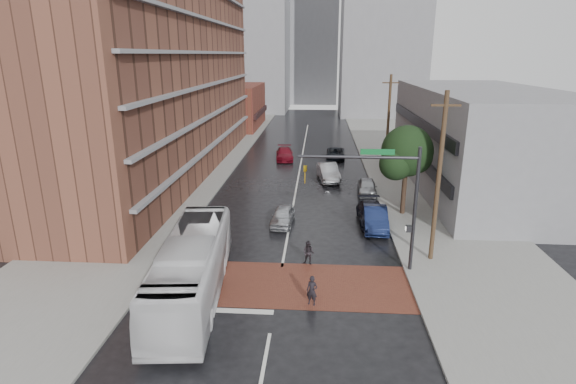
# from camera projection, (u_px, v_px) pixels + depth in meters

# --- Properties ---
(ground) EXTENTS (160.00, 160.00, 0.00)m
(ground) POSITION_uv_depth(u_px,v_px,m) (278.00, 289.00, 23.66)
(ground) COLOR black
(ground) RESTS_ON ground
(crosswalk) EXTENTS (14.00, 5.00, 0.02)m
(crosswalk) POSITION_uv_depth(u_px,v_px,m) (279.00, 284.00, 24.14)
(crosswalk) COLOR brown
(crosswalk) RESTS_ON ground
(sidewalk_west) EXTENTS (9.00, 90.00, 0.15)m
(sidewalk_west) POSITION_uv_depth(u_px,v_px,m) (193.00, 168.00, 48.24)
(sidewalk_west) COLOR gray
(sidewalk_west) RESTS_ON ground
(sidewalk_east) EXTENTS (9.00, 90.00, 0.15)m
(sidewalk_east) POSITION_uv_depth(u_px,v_px,m) (410.00, 172.00, 46.71)
(sidewalk_east) COLOR gray
(sidewalk_east) RESTS_ON ground
(apartment_block) EXTENTS (10.00, 44.00, 28.00)m
(apartment_block) POSITION_uv_depth(u_px,v_px,m) (156.00, 31.00, 43.36)
(apartment_block) COLOR brown
(apartment_block) RESTS_ON ground
(storefront_west) EXTENTS (8.00, 16.00, 7.00)m
(storefront_west) POSITION_uv_depth(u_px,v_px,m) (236.00, 106.00, 74.92)
(storefront_west) COLOR maroon
(storefront_west) RESTS_ON ground
(building_east) EXTENTS (11.00, 26.00, 9.00)m
(building_east) POSITION_uv_depth(u_px,v_px,m) (481.00, 139.00, 40.31)
(building_east) COLOR gray
(building_east) RESTS_ON ground
(distant_tower_west) EXTENTS (18.00, 16.00, 32.00)m
(distant_tower_west) POSITION_uv_depth(u_px,v_px,m) (245.00, 33.00, 94.26)
(distant_tower_west) COLOR gray
(distant_tower_west) RESTS_ON ground
(distant_tower_east) EXTENTS (16.00, 14.00, 36.00)m
(distant_tower_east) POSITION_uv_depth(u_px,v_px,m) (384.00, 21.00, 86.09)
(distant_tower_east) COLOR gray
(distant_tower_east) RESTS_ON ground
(distant_tower_center) EXTENTS (12.00, 10.00, 24.00)m
(distant_tower_center) POSITION_uv_depth(u_px,v_px,m) (313.00, 53.00, 110.72)
(distant_tower_center) COLOR gray
(distant_tower_center) RESTS_ON ground
(street_tree) EXTENTS (4.20, 4.10, 6.90)m
(street_tree) POSITION_uv_depth(u_px,v_px,m) (407.00, 155.00, 33.18)
(street_tree) COLOR #332319
(street_tree) RESTS_ON ground
(signal_mast) EXTENTS (6.50, 0.30, 7.20)m
(signal_mast) POSITION_uv_depth(u_px,v_px,m) (389.00, 191.00, 24.27)
(signal_mast) COLOR #2D2D33
(signal_mast) RESTS_ON ground
(utility_pole_near) EXTENTS (1.60, 0.26, 10.00)m
(utility_pole_near) POSITION_uv_depth(u_px,v_px,m) (439.00, 178.00, 25.38)
(utility_pole_near) COLOR #473321
(utility_pole_near) RESTS_ON ground
(utility_pole_far) EXTENTS (1.60, 0.26, 10.00)m
(utility_pole_far) POSITION_uv_depth(u_px,v_px,m) (388.00, 125.00, 44.45)
(utility_pole_far) COLOR #473321
(utility_pole_far) RESTS_ON ground
(transit_bus) EXTENTS (3.79, 11.77, 3.22)m
(transit_bus) POSITION_uv_depth(u_px,v_px,m) (192.00, 267.00, 22.52)
(transit_bus) COLOR silver
(transit_bus) RESTS_ON ground
(pedestrian_a) EXTENTS (0.64, 0.52, 1.53)m
(pedestrian_a) POSITION_uv_depth(u_px,v_px,m) (312.00, 291.00, 21.93)
(pedestrian_a) COLOR black
(pedestrian_a) RESTS_ON ground
(pedestrian_b) EXTENTS (0.85, 0.76, 1.44)m
(pedestrian_b) POSITION_uv_depth(u_px,v_px,m) (308.00, 253.00, 26.21)
(pedestrian_b) COLOR black
(pedestrian_b) RESTS_ON ground
(car_travel_a) EXTENTS (1.77, 3.86, 1.28)m
(car_travel_a) POSITION_uv_depth(u_px,v_px,m) (283.00, 216.00, 32.40)
(car_travel_a) COLOR #B8BCC1
(car_travel_a) RESTS_ON ground
(car_travel_b) EXTENTS (2.47, 5.20, 1.65)m
(car_travel_b) POSITION_uv_depth(u_px,v_px,m) (328.00, 172.00, 43.74)
(car_travel_b) COLOR #ADAFB5
(car_travel_b) RESTS_ON ground
(car_travel_c) EXTENTS (2.39, 4.95, 1.39)m
(car_travel_c) POSITION_uv_depth(u_px,v_px,m) (285.00, 154.00, 52.41)
(car_travel_c) COLOR maroon
(car_travel_c) RESTS_ON ground
(suv_travel) EXTENTS (2.29, 4.68, 1.28)m
(suv_travel) POSITION_uv_depth(u_px,v_px,m) (336.00, 154.00, 52.80)
(suv_travel) COLOR black
(suv_travel) RESTS_ON ground
(car_parked_near) EXTENTS (1.82, 4.71, 1.53)m
(car_parked_near) POSITION_uv_depth(u_px,v_px,m) (375.00, 218.00, 31.62)
(car_parked_near) COLOR #15204A
(car_parked_near) RESTS_ON ground
(car_parked_mid) EXTENTS (2.05, 4.90, 1.41)m
(car_parked_mid) POSITION_uv_depth(u_px,v_px,m) (372.00, 213.00, 32.81)
(car_parked_mid) COLOR black
(car_parked_mid) RESTS_ON ground
(car_parked_far) EXTENTS (1.80, 4.07, 1.36)m
(car_parked_far) POSITION_uv_depth(u_px,v_px,m) (367.00, 187.00, 39.39)
(car_parked_far) COLOR #A2A6AA
(car_parked_far) RESTS_ON ground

